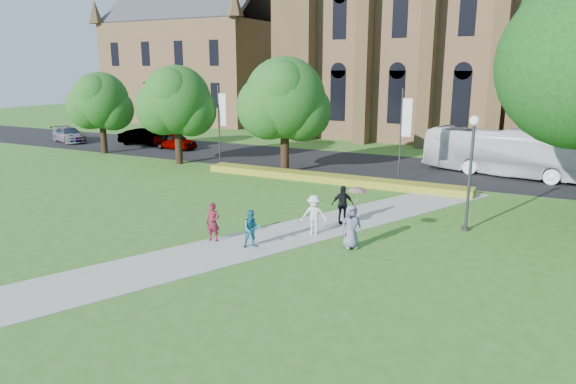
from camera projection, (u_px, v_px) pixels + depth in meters
The scene contains 22 objects.
ground at pixel (253, 248), 21.27m from camera, with size 160.00×160.00×0.00m, color #2F6C20.
road at pixel (389, 167), 38.58m from camera, with size 160.00×10.00×0.02m, color black.
footpath at pixel (264, 240), 22.13m from camera, with size 3.20×30.00×0.04m, color #B2B2A8.
flower_hedge at pixel (330, 178), 33.53m from camera, with size 18.00×1.40×0.45m, color gold.
cathedral at pixel (559, 5), 48.18m from camera, with size 52.60×18.25×28.00m.
building_west at pixel (196, 53), 70.47m from camera, with size 22.00×14.00×18.30m.
streetlamp at pixel (471, 160), 22.81m from camera, with size 0.44×0.44×5.24m.
street_tree_0 at pixel (176, 100), 38.86m from camera, with size 5.20×5.20×7.50m.
street_tree_1 at pixel (285, 98), 35.24m from camera, with size 5.60×5.60×8.05m.
street_tree_2 at pixel (100, 101), 43.78m from camera, with size 4.80×4.80×6.95m.
banner_pole_0 at pixel (403, 130), 32.70m from camera, with size 0.70×0.10×6.00m.
banner_pole_1 at pixel (220, 120), 38.88m from camera, with size 0.70×0.10×6.00m.
tour_coach at pixel (509, 153), 34.99m from camera, with size 2.68×11.47×3.19m, color white.
car_0 at pixel (175, 141), 46.86m from camera, with size 1.77×4.40×1.50m, color gray.
car_1 at pixel (143, 137), 49.31m from camera, with size 1.61×4.61×1.52m, color gray.
car_2 at pixel (69, 135), 51.26m from camera, with size 2.05×5.04×1.46m, color gray.
pedestrian_0 at pixel (213, 222), 21.85m from camera, with size 0.60×0.40×1.66m, color maroon.
pedestrian_1 at pixel (252, 229), 21.05m from camera, with size 0.77×0.60×1.59m, color #1B6A89.
pedestrian_2 at pixel (314, 215), 22.68m from camera, with size 1.15×0.66×1.79m, color silver.
pedestrian_3 at pixel (342, 204), 24.30m from camera, with size 1.08×0.45×1.84m, color black.
pedestrian_4 at pixel (351, 226), 20.97m from camera, with size 0.89×0.58×1.82m, color slate.
parasol at pixel (357, 197), 20.69m from camera, with size 0.76×0.76×0.66m, color #C88D8F.
Camera 1 is at (10.45, -17.26, 7.27)m, focal length 32.00 mm.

